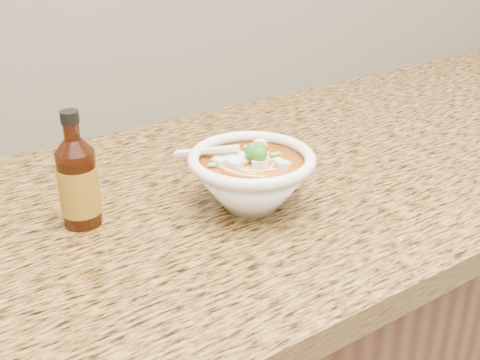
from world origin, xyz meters
TOP-DOWN VIEW (x-y plane):
  - counter_slab at (0.00, 1.68)m, footprint 4.00×0.68m
  - soup_bowl at (-0.02, 1.60)m, footprint 0.18×0.18m
  - hot_sauce_bottle at (-0.24, 1.69)m, footprint 0.07×0.07m

SIDE VIEW (x-z plane):
  - counter_slab at x=0.00m, z-range 0.86..0.90m
  - soup_bowl at x=-0.02m, z-range 0.89..0.99m
  - hot_sauce_bottle at x=-0.24m, z-range 0.88..1.04m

